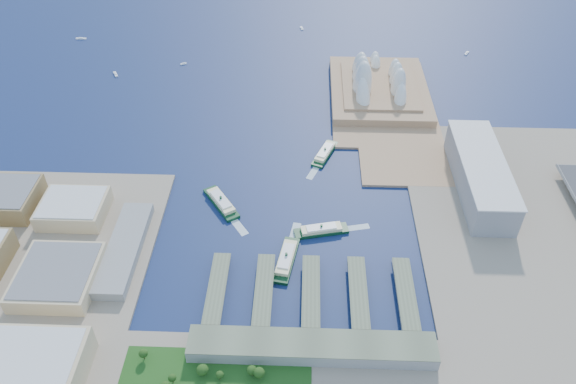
{
  "coord_description": "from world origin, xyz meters",
  "views": [
    {
      "loc": [
        5.29,
        -398.47,
        397.43
      ],
      "look_at": [
        -10.89,
        47.19,
        18.0
      ],
      "focal_mm": 35.0,
      "sensor_mm": 36.0,
      "label": 1
    }
  ],
  "objects_px": {
    "toaster_building": "(480,175)",
    "ferry_d": "(321,229)",
    "opera_house": "(381,74)",
    "ferry_b": "(325,152)",
    "ferry_a": "(221,201)",
    "ferry_c": "(286,257)"
  },
  "relations": [
    {
      "from": "opera_house",
      "to": "ferry_a",
      "type": "xyz_separation_m",
      "value": [
        -186.97,
        -234.76,
        -26.47
      ]
    },
    {
      "from": "opera_house",
      "to": "ferry_d",
      "type": "distance_m",
      "value": 286.08
    },
    {
      "from": "ferry_a",
      "to": "ferry_b",
      "type": "xyz_separation_m",
      "value": [
        111.51,
        92.46,
        -0.42
      ]
    },
    {
      "from": "toaster_building",
      "to": "ferry_d",
      "type": "relative_size",
      "value": 2.85
    },
    {
      "from": "ferry_a",
      "to": "ferry_c",
      "type": "relative_size",
      "value": 0.99
    },
    {
      "from": "toaster_building",
      "to": "ferry_d",
      "type": "distance_m",
      "value": 186.56
    },
    {
      "from": "toaster_building",
      "to": "ferry_b",
      "type": "xyz_separation_m",
      "value": [
        -165.46,
        57.7,
        -15.4
      ]
    },
    {
      "from": "opera_house",
      "to": "ferry_c",
      "type": "height_order",
      "value": "opera_house"
    },
    {
      "from": "opera_house",
      "to": "ferry_c",
      "type": "bearing_deg",
      "value": -110.04
    },
    {
      "from": "ferry_a",
      "to": "ferry_c",
      "type": "xyz_separation_m",
      "value": [
        72.43,
        -79.32,
        0.04
      ]
    },
    {
      "from": "toaster_building",
      "to": "ferry_d",
      "type": "bearing_deg",
      "value": -156.86
    },
    {
      "from": "toaster_building",
      "to": "ferry_b",
      "type": "height_order",
      "value": "toaster_building"
    },
    {
      "from": "ferry_b",
      "to": "ferry_d",
      "type": "bearing_deg",
      "value": -70.35
    },
    {
      "from": "opera_house",
      "to": "toaster_building",
      "type": "height_order",
      "value": "opera_house"
    },
    {
      "from": "ferry_a",
      "to": "ferry_d",
      "type": "bearing_deg",
      "value": -53.7
    },
    {
      "from": "toaster_building",
      "to": "ferry_a",
      "type": "bearing_deg",
      "value": -172.85
    },
    {
      "from": "opera_house",
      "to": "ferry_d",
      "type": "bearing_deg",
      "value": -106.52
    },
    {
      "from": "opera_house",
      "to": "ferry_d",
      "type": "relative_size",
      "value": 3.3
    },
    {
      "from": "ferry_a",
      "to": "ferry_c",
      "type": "bearing_deg",
      "value": -81.43
    },
    {
      "from": "toaster_building",
      "to": "ferry_d",
      "type": "xyz_separation_m",
      "value": [
        -170.97,
        -73.07,
        -15.35
      ]
    },
    {
      "from": "ferry_c",
      "to": "ferry_d",
      "type": "distance_m",
      "value": 53.01
    },
    {
      "from": "ferry_a",
      "to": "ferry_b",
      "type": "distance_m",
      "value": 144.86
    }
  ]
}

